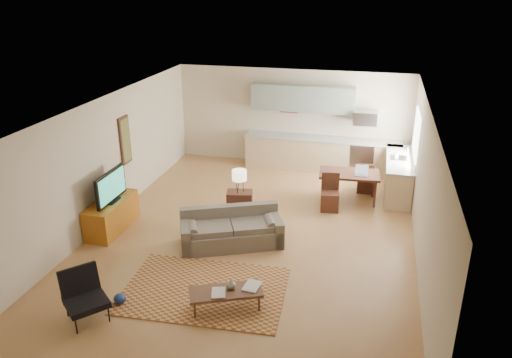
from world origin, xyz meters
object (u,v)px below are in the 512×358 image
(console_table, at_px, (240,205))
(dining_table, at_px, (348,187))
(coffee_table, at_px, (226,300))
(armchair, at_px, (86,298))
(tv_credenza, at_px, (112,215))
(sofa, at_px, (231,228))

(console_table, bearing_deg, dining_table, 23.86)
(coffee_table, distance_m, armchair, 2.17)
(tv_credenza, xyz_separation_m, dining_table, (4.74, 2.71, 0.02))
(sofa, xyz_separation_m, coffee_table, (0.51, -2.04, -0.19))
(sofa, height_order, tv_credenza, sofa)
(coffee_table, relative_size, armchair, 1.47)
(tv_credenza, bearing_deg, coffee_table, -33.21)
(coffee_table, xyz_separation_m, tv_credenza, (-3.15, 2.06, 0.15))
(coffee_table, xyz_separation_m, console_table, (-0.67, 3.21, 0.15))
(coffee_table, height_order, armchair, armchair)
(armchair, height_order, console_table, armchair)
(tv_credenza, relative_size, console_table, 2.22)
(sofa, relative_size, console_table, 3.22)
(coffee_table, height_order, console_table, console_table)
(sofa, relative_size, coffee_table, 1.78)
(dining_table, bearing_deg, sofa, -131.74)
(sofa, xyz_separation_m, dining_table, (2.10, 2.74, -0.01))
(armchair, bearing_deg, console_table, 22.92)
(tv_credenza, height_order, console_table, tv_credenza)
(dining_table, bearing_deg, coffee_table, -112.65)
(tv_credenza, bearing_deg, armchair, -68.23)
(armchair, xyz_separation_m, tv_credenza, (-1.13, 2.83, -0.07))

